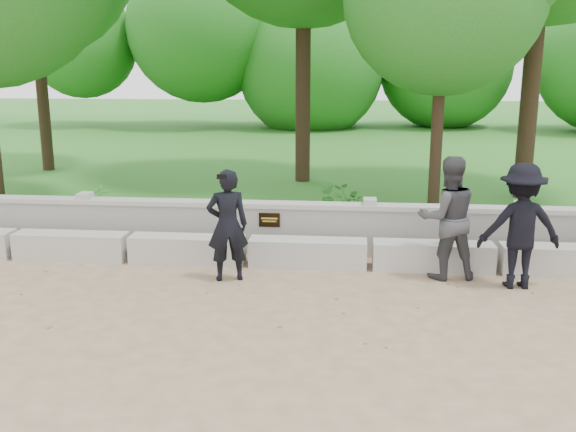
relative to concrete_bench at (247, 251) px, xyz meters
name	(u,v)px	position (x,y,z in m)	size (l,w,h in m)	color
ground	(225,306)	(0.00, -1.90, -0.22)	(80.00, 80.00, 0.00)	tan
lawn	(303,155)	(0.00, 12.10, -0.10)	(40.00, 22.00, 0.25)	#2D6B23
concrete_bench	(247,251)	(0.00, 0.00, 0.00)	(11.90, 0.45, 0.45)	#A5A39C
parapet_wall	(253,226)	(0.00, 0.70, 0.24)	(12.50, 0.35, 0.90)	#9B9992
man_main	(227,225)	(-0.16, -0.79, 0.63)	(0.72, 0.66, 1.71)	black
visitor_left	(448,218)	(3.14, -0.36, 0.72)	(1.03, 0.86, 1.89)	#37373C
visitor_mid	(520,226)	(4.14, -0.67, 0.70)	(1.24, 0.77, 1.84)	black
shrub_a	(101,201)	(-3.22, 1.93, 0.35)	(0.34, 0.23, 0.65)	#2B6F25
shrub_b	(327,196)	(1.18, 3.09, 0.31)	(0.31, 0.25, 0.57)	#2B6F25
shrub_c	(349,202)	(1.65, 2.33, 0.35)	(0.59, 0.51, 0.65)	#2B6F25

